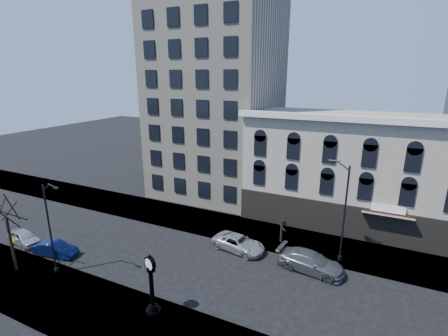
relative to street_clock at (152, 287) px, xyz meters
The scene contains 15 objects.
ground 6.97m from the street_clock, 102.72° to the left, with size 160.00×160.00×0.00m, color black.
sidewalk_far 14.68m from the street_clock, 95.75° to the left, with size 160.00×6.00×0.12m, color gray.
sidewalk_near 3.01m from the street_clock, 133.32° to the right, with size 160.00×6.00×0.12m, color gray.
cream_tower 31.51m from the street_clock, 106.63° to the left, with size 15.90×15.40×42.50m.
victorian_row 25.00m from the street_clock, 64.74° to the left, with size 22.60×11.19×12.50m.
street_clock is the anchor object (origin of this frame).
street_lamp_near 10.62m from the street_clock, behind, with size 2.12×0.55×8.21m.
street_lamp_far 17.13m from the street_clock, 50.87° to the left, with size 2.40×0.68×9.31m.
bare_tree_near 14.32m from the street_clock, behind, with size 4.53×4.53×7.78m.
bare_tree_far 14.62m from the street_clock, 68.56° to the left, with size 2.04×2.04×3.50m.
warning_sign 15.82m from the street_clock, behind, with size 0.66×0.17×2.06m.
car_near_a 17.80m from the street_clock, behind, with size 1.63×4.06×1.38m, color #A5A8AD.
car_near_b 13.19m from the street_clock, 169.43° to the left, with size 1.42×4.08×1.34m, color #0C194C.
car_far_a 10.81m from the street_clock, 78.83° to the left, with size 2.36×5.12×1.42m, color #A5A8AD.
car_far_b 13.46m from the street_clock, 48.33° to the left, with size 2.32×5.71×1.66m, color #595B60.
Camera 1 is at (14.04, -21.54, 16.17)m, focal length 26.00 mm.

